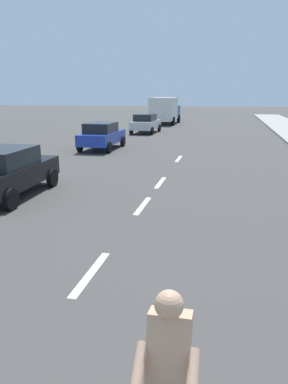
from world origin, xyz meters
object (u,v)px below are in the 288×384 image
(parked_car_black, at_px, (6,171))
(delivery_truck, at_px, (165,110))
(parked_car_silver, at_px, (146,123))
(parked_car_blue, at_px, (102,135))

(parked_car_black, xyz_separation_m, delivery_truck, (0.14, 29.94, 0.67))
(delivery_truck, bearing_deg, parked_car_black, -89.42)
(delivery_truck, bearing_deg, parked_car_silver, -89.32)
(parked_car_blue, xyz_separation_m, delivery_truck, (0.56, 19.38, 0.67))
(parked_car_blue, xyz_separation_m, parked_car_silver, (0.53, 9.74, -0.00))
(parked_car_blue, bearing_deg, parked_car_silver, 87.19)
(parked_car_silver, bearing_deg, parked_car_black, -88.18)
(parked_car_blue, height_order, parked_car_silver, same)
(parked_car_black, height_order, delivery_truck, delivery_truck)
(parked_car_black, relative_size, parked_car_blue, 1.02)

